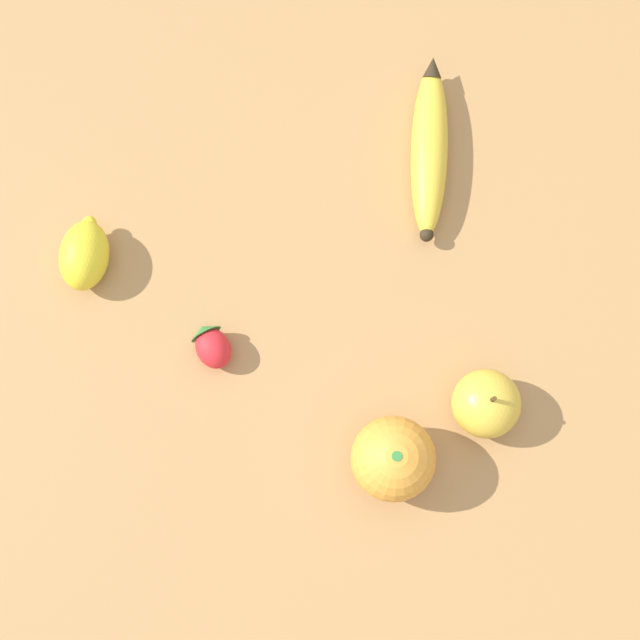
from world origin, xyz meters
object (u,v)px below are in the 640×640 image
apple (486,404)px  lemon (84,255)px  banana (429,148)px  strawberry (212,345)px  orange (393,459)px

apple → lemon: 0.45m
banana → lemon: lemon is taller
lemon → strawberry: bearing=-124.0°
strawberry → apple: 0.29m
orange → lemon: bearing=57.5°
orange → lemon: 0.39m
banana → strawberry: 0.32m
banana → lemon: (-0.13, 0.37, 0.01)m
orange → lemon: (0.21, 0.33, -0.02)m
orange → lemon: orange is taller
banana → lemon: 0.39m
strawberry → lemon: 0.17m
lemon → apple: bearing=-109.7°
banana → orange: bearing=175.2°
banana → orange: 0.34m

